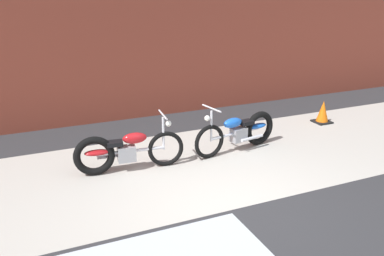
{
  "coord_description": "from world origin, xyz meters",
  "views": [
    {
      "loc": [
        -2.73,
        -4.72,
        3.22
      ],
      "look_at": [
        0.08,
        1.72,
        0.75
      ],
      "focal_mm": 38.22,
      "sensor_mm": 36.0,
      "label": 1
    }
  ],
  "objects": [
    {
      "name": "motorcycle_blue",
      "position": [
        1.33,
        2.06,
        0.4
      ],
      "size": [
        1.99,
        0.64,
        1.03
      ],
      "rotation": [
        0.0,
        0.0,
        3.32
      ],
      "color": "black",
      "rests_on": "ground"
    },
    {
      "name": "traffic_cone",
      "position": [
        4.05,
        2.77,
        0.25
      ],
      "size": [
        0.4,
        0.4,
        0.55
      ],
      "color": "orange",
      "rests_on": "ground"
    },
    {
      "name": "ground_plane",
      "position": [
        0.0,
        0.0,
        0.0
      ],
      "size": [
        80.0,
        80.0,
        0.0
      ],
      "primitive_type": "plane",
      "color": "#2D2D30"
    },
    {
      "name": "motorcycle_red",
      "position": [
        -1.17,
        1.99,
        0.4
      ],
      "size": [
        2.01,
        0.59,
        1.03
      ],
      "rotation": [
        0.0,
        0.0,
        -0.1
      ],
      "color": "black",
      "rests_on": "ground"
    },
    {
      "name": "sidewalk_slab",
      "position": [
        0.0,
        1.75,
        0.0
      ],
      "size": [
        36.0,
        3.5,
        0.01
      ],
      "primitive_type": "cube",
      "color": "#B2ADA3",
      "rests_on": "ground"
    }
  ]
}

